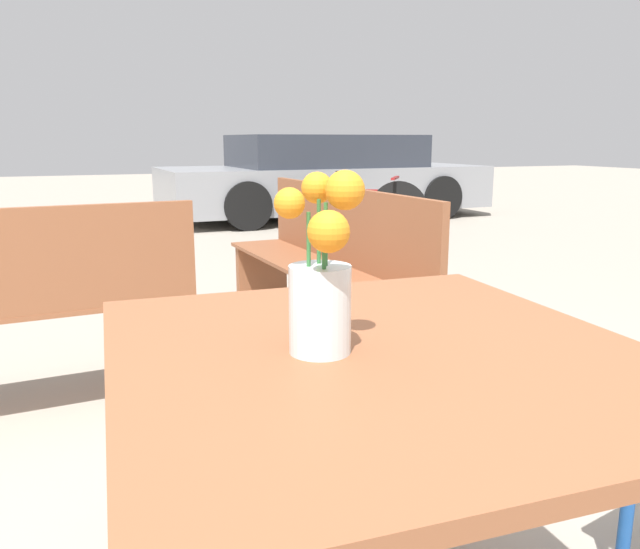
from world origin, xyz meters
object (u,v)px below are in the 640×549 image
bicycle (358,208)px  parked_car (325,178)px  table_front (378,394)px  flower_vase (322,286)px  bench_middle (328,260)px

bicycle → parked_car: bearing=78.4°
table_front → flower_vase: bearing=172.6°
flower_vase → parked_car: bearing=67.1°
bench_middle → bicycle: (1.81, 3.39, -0.13)m
table_front → flower_vase: flower_vase is taller
flower_vase → bicycle: bearing=63.6°
bench_middle → bicycle: 3.84m
bench_middle → bicycle: size_ratio=1.39×
flower_vase → bench_middle: 2.21m
flower_vase → parked_car: 7.87m
bench_middle → parked_car: parked_car is taller
bench_middle → bicycle: bench_middle is taller
flower_vase → bench_middle: flower_vase is taller
flower_vase → bicycle: flower_vase is taller
flower_vase → bench_middle: (0.87, 2.00, -0.38)m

